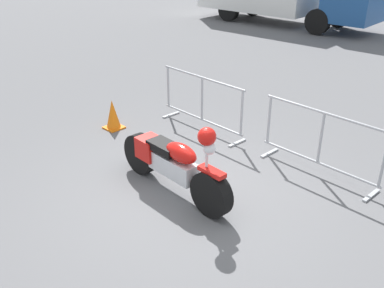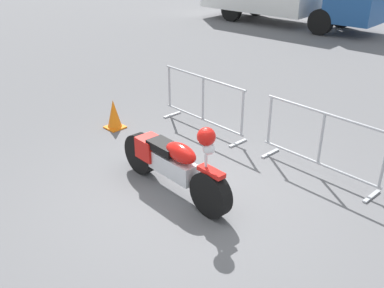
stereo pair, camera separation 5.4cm
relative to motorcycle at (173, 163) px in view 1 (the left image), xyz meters
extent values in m
plane|color=#5B5B5E|center=(0.23, 0.10, -0.49)|extent=(120.00, 120.00, 0.00)
cylinder|color=black|center=(0.80, -0.04, -0.16)|extent=(0.67, 0.22, 0.66)
cylinder|color=black|center=(-0.80, 0.04, -0.16)|extent=(0.67, 0.22, 0.66)
cube|color=silver|center=(0.00, 0.00, -0.05)|extent=(0.88, 0.29, 0.29)
ellipsoid|color=red|center=(0.19, -0.01, 0.23)|extent=(0.59, 0.30, 0.27)
cube|color=black|center=(-0.18, 0.01, 0.19)|extent=(0.55, 0.32, 0.12)
cube|color=red|center=(-0.53, 0.03, 0.05)|extent=(0.39, 0.35, 0.33)
cube|color=red|center=(0.80, -0.04, 0.19)|extent=(0.42, 0.17, 0.06)
cylinder|color=silver|center=(0.69, -0.04, 0.33)|extent=(0.04, 0.04, 0.46)
sphere|color=silver|center=(0.74, -0.04, 0.51)|extent=(0.16, 0.16, 0.16)
sphere|color=red|center=(0.69, -0.04, 0.67)|extent=(0.25, 0.25, 0.25)
cylinder|color=#9EA0A5|center=(-1.26, 1.98, 0.56)|extent=(2.10, 0.13, 0.04)
cylinder|color=#9EA0A5|center=(-1.26, 1.98, -0.29)|extent=(2.10, 0.13, 0.04)
cylinder|color=#9EA0A5|center=(-2.26, 2.02, 0.14)|extent=(0.05, 0.05, 0.85)
cylinder|color=#9EA0A5|center=(-1.26, 1.98, 0.14)|extent=(0.05, 0.05, 0.85)
cylinder|color=#9EA0A5|center=(-0.26, 1.93, 0.14)|extent=(0.05, 0.05, 0.85)
cube|color=#9EA0A5|center=(-2.19, 2.02, -0.47)|extent=(0.08, 0.44, 0.03)
cube|color=#9EA0A5|center=(-0.33, 1.94, -0.47)|extent=(0.08, 0.44, 0.03)
cylinder|color=#9EA0A5|center=(1.26, 1.98, 0.56)|extent=(2.10, 0.13, 0.04)
cylinder|color=#9EA0A5|center=(1.26, 1.98, -0.29)|extent=(2.10, 0.13, 0.04)
cylinder|color=#9EA0A5|center=(0.26, 2.02, 0.14)|extent=(0.05, 0.05, 0.85)
cylinder|color=#9EA0A5|center=(1.26, 1.98, 0.14)|extent=(0.05, 0.05, 0.85)
cylinder|color=#9EA0A5|center=(2.26, 1.93, 0.14)|extent=(0.05, 0.05, 0.85)
cube|color=#9EA0A5|center=(0.33, 2.02, -0.47)|extent=(0.08, 0.44, 0.03)
cube|color=#9EA0A5|center=(2.20, 1.94, -0.47)|extent=(0.08, 0.44, 0.03)
cylinder|color=black|center=(-4.19, 13.38, -0.01)|extent=(0.97, 0.32, 0.96)
cylinder|color=black|center=(-4.11, 11.45, -0.01)|extent=(0.97, 0.32, 0.96)
cylinder|color=black|center=(-8.41, 13.20, -0.01)|extent=(0.97, 0.32, 0.96)
cylinder|color=black|center=(-8.33, 11.27, -0.01)|extent=(0.97, 0.32, 0.96)
cube|color=orange|center=(-2.53, 0.77, -0.47)|extent=(0.34, 0.34, 0.03)
cone|color=orange|center=(-2.53, 0.77, -0.18)|extent=(0.28, 0.28, 0.56)
camera|label=1|loc=(4.00, -3.72, 3.00)|focal=40.00mm
camera|label=2|loc=(4.04, -3.68, 3.00)|focal=40.00mm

